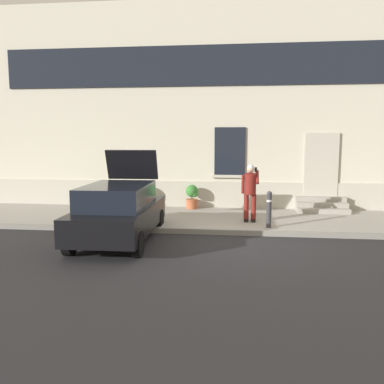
# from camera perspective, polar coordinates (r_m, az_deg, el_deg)

# --- Properties ---
(ground_plane) EXTENTS (80.00, 80.00, 0.00)m
(ground_plane) POSITION_cam_1_polar(r_m,az_deg,el_deg) (10.62, 5.30, -7.13)
(ground_plane) COLOR #232326
(sidewalk) EXTENTS (24.00, 3.60, 0.15)m
(sidewalk) POSITION_cam_1_polar(r_m,az_deg,el_deg) (13.33, 5.63, -3.77)
(sidewalk) COLOR #99968E
(sidewalk) RESTS_ON ground
(curb_edge) EXTENTS (24.00, 0.12, 0.15)m
(curb_edge) POSITION_cam_1_polar(r_m,az_deg,el_deg) (11.52, 5.43, -5.59)
(curb_edge) COLOR gray
(curb_edge) RESTS_ON ground
(building_facade) EXTENTS (24.00, 1.52, 7.50)m
(building_facade) POSITION_cam_1_polar(r_m,az_deg,el_deg) (15.60, 6.03, 11.35)
(building_facade) COLOR beige
(building_facade) RESTS_ON ground
(entrance_stoop) EXTENTS (1.73, 0.96, 0.48)m
(entrance_stoop) POSITION_cam_1_polar(r_m,az_deg,el_deg) (14.95, 17.50, -1.83)
(entrance_stoop) COLOR #9E998E
(entrance_stoop) RESTS_ON sidewalk
(hatchback_car_black) EXTENTS (1.87, 4.11, 2.34)m
(hatchback_car_black) POSITION_cam_1_polar(r_m,az_deg,el_deg) (10.81, -10.09, -2.62)
(hatchback_car_black) COLOR black
(hatchback_car_black) RESTS_ON ground
(bollard_near_person) EXTENTS (0.15, 0.15, 1.04)m
(bollard_near_person) POSITION_cam_1_polar(r_m,az_deg,el_deg) (11.82, 10.64, -2.19)
(bollard_near_person) COLOR #333338
(bollard_near_person) RESTS_ON sidewalk
(person_on_phone) EXTENTS (0.51, 0.49, 1.75)m
(person_on_phone) POSITION_cam_1_polar(r_m,az_deg,el_deg) (12.40, 8.07, 0.37)
(person_on_phone) COLOR maroon
(person_on_phone) RESTS_ON sidewalk
(planter_olive) EXTENTS (0.44, 0.44, 0.86)m
(planter_olive) POSITION_cam_1_polar(r_m,az_deg,el_deg) (15.39, -13.83, -0.43)
(planter_olive) COLOR #606B38
(planter_olive) RESTS_ON sidewalk
(planter_charcoal) EXTENTS (0.44, 0.44, 0.86)m
(planter_charcoal) POSITION_cam_1_polar(r_m,az_deg,el_deg) (15.02, -7.00, -0.46)
(planter_charcoal) COLOR #2D2D30
(planter_charcoal) RESTS_ON sidewalk
(planter_terracotta) EXTENTS (0.44, 0.44, 0.86)m
(planter_terracotta) POSITION_cam_1_polar(r_m,az_deg,el_deg) (14.72, 0.01, -0.56)
(planter_terracotta) COLOR #B25B38
(planter_terracotta) RESTS_ON sidewalk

